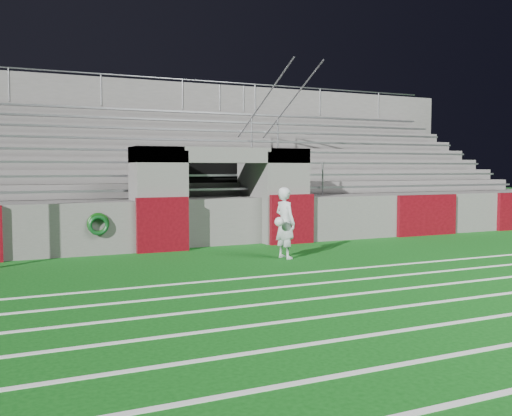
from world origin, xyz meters
name	(u,v)px	position (x,y,z in m)	size (l,w,h in m)	color
ground	(283,265)	(0.00, 0.00, 0.00)	(90.00, 90.00, 0.00)	#0C4C11
field_markings	(455,323)	(0.00, -5.00, 0.01)	(28.00, 8.09, 0.01)	white
stadium_structure	(174,185)	(0.00, 7.97, 1.49)	(26.00, 8.48, 5.42)	#5B5856
goalkeeper_with_ball	(285,223)	(0.46, 0.78, 0.82)	(0.67, 0.75, 1.63)	silver
hose_coil	(98,224)	(-3.35, 2.93, 0.75)	(0.52, 0.14, 0.53)	#0D3E0C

